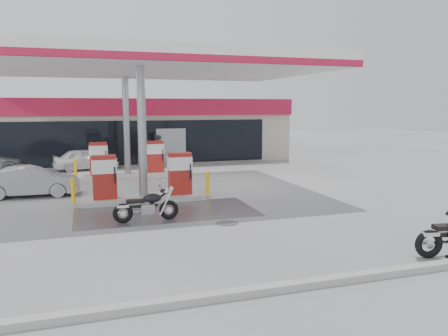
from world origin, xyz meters
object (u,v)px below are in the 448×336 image
Objects in this scene: pump_island_near at (143,182)px; sedan_white at (86,159)px; hatchback_silver at (31,181)px; parked_motorcycle at (147,207)px; attendant at (159,151)px; pump_island_far at (128,163)px.

sedan_white is (-1.96, 9.20, -0.10)m from pump_island_near.
pump_island_near is 1.41× the size of hatchback_silver.
hatchback_silver is (-4.12, 2.20, -0.11)m from pump_island_near.
pump_island_near is 3.02m from parked_motorcycle.
pump_island_near reaches higher than hatchback_silver.
attendant is 0.53× the size of hatchback_silver.
hatchback_silver is at bearing 125.71° from parked_motorcycle.
attendant reaches higher than pump_island_far.
pump_island_near reaches higher than sedan_white.
pump_island_far is at bearing -45.24° from hatchback_silver.
parked_motorcycle is 12.03m from attendant.
pump_island_far reaches higher than hatchback_silver.
hatchback_silver is (-4.12, -3.80, -0.11)m from pump_island_far.
hatchback_silver is at bearing 151.88° from pump_island_near.
parked_motorcycle is at bearing -141.51° from hatchback_silver.
pump_island_far is at bearing 146.62° from attendant.
pump_island_far is 3.48m from attendant.
pump_island_far is 9.00m from parked_motorcycle.
attendant is (2.04, 8.80, 0.26)m from pump_island_near.
attendant is at bearing 76.92° from pump_island_near.
attendant is (4.01, -0.40, 0.37)m from sedan_white.
pump_island_far is (0.00, 6.00, 0.00)m from pump_island_near.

